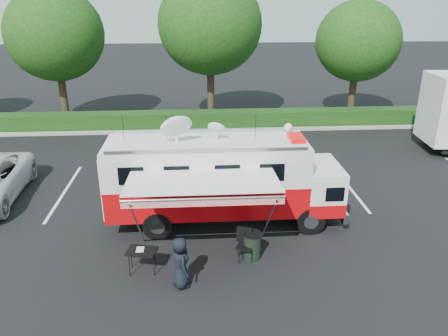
# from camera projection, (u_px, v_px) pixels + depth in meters

# --- Properties ---
(ground_plane) EXTENTS (120.00, 120.00, 0.00)m
(ground_plane) POSITION_uv_depth(u_px,v_px,m) (225.00, 222.00, 15.81)
(ground_plane) COLOR black
(ground_plane) RESTS_ON ground
(back_border) EXTENTS (60.00, 6.14, 8.87)m
(back_border) POSITION_uv_depth(u_px,v_px,m) (230.00, 41.00, 25.94)
(back_border) COLOR #9E998E
(back_border) RESTS_ON ground_plane
(stall_lines) EXTENTS (24.12, 5.50, 0.01)m
(stall_lines) POSITION_uv_depth(u_px,v_px,m) (208.00, 188.00, 18.55)
(stall_lines) COLOR silver
(stall_lines) RESTS_ON ground_plane
(command_truck) EXTENTS (8.19, 2.25, 3.93)m
(command_truck) POSITION_uv_depth(u_px,v_px,m) (223.00, 179.00, 15.18)
(command_truck) COLOR black
(command_truck) RESTS_ON ground_plane
(awning) EXTENTS (4.47, 2.33, 2.70)m
(awning) POSITION_uv_depth(u_px,v_px,m) (203.00, 185.00, 12.65)
(awning) COLOR silver
(awning) RESTS_ON ground_plane
(person) EXTENTS (0.70, 0.86, 1.53)m
(person) POSITION_uv_depth(u_px,v_px,m) (181.00, 286.00, 12.37)
(person) COLOR black
(person) RESTS_ON ground_plane
(folding_table) EXTENTS (0.97, 0.78, 0.73)m
(folding_table) POSITION_uv_depth(u_px,v_px,m) (142.00, 252.00, 12.75)
(folding_table) COLOR black
(folding_table) RESTS_ON ground_plane
(folding_chair) EXTENTS (0.62, 0.66, 1.02)m
(folding_chair) POSITION_uv_depth(u_px,v_px,m) (245.00, 241.00, 13.46)
(folding_chair) COLOR black
(folding_chair) RESTS_ON ground_plane
(trash_bin) EXTENTS (0.58, 0.58, 0.87)m
(trash_bin) POSITION_uv_depth(u_px,v_px,m) (252.00, 245.00, 13.52)
(trash_bin) COLOR black
(trash_bin) RESTS_ON ground_plane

